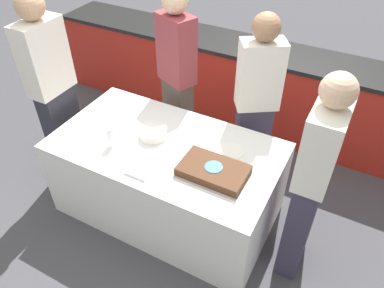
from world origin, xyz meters
name	(u,v)px	position (x,y,z in m)	size (l,w,h in m)	color
ground_plane	(169,208)	(0.00, 0.00, 0.00)	(14.00, 14.00, 0.00)	#424247
back_counter	(240,84)	(0.00, 1.56, 0.46)	(4.40, 0.58, 0.92)	#A82319
dining_table	(168,179)	(0.00, 0.00, 0.37)	(1.77, 0.98, 0.74)	white
cake	(213,170)	(0.46, -0.11, 0.77)	(0.51, 0.33, 0.07)	#B7B2AD
plate_stack	(153,133)	(-0.14, 0.04, 0.78)	(0.22, 0.22, 0.08)	white
wine_glass	(110,134)	(-0.36, -0.19, 0.85)	(0.07, 0.07, 0.16)	white
side_plate_near_cake	(231,151)	(0.48, 0.17, 0.74)	(0.20, 0.20, 0.00)	white
utensil_pile	(137,173)	(-0.01, -0.37, 0.75)	(0.17, 0.09, 0.02)	white
person_cutting_cake	(256,103)	(0.46, 0.71, 0.85)	(0.40, 0.36, 1.62)	#383347
person_seated_left	(53,90)	(-1.10, 0.00, 0.91)	(0.22, 0.38, 1.73)	#282833
person_seated_right	(311,183)	(1.10, 0.00, 0.85)	(0.21, 0.41, 1.65)	#383347
person_standing_back	(177,78)	(-0.30, 0.71, 0.89)	(0.39, 0.31, 1.68)	#4C4238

